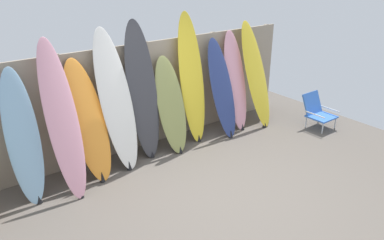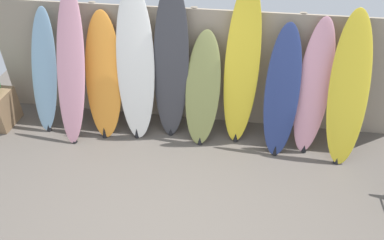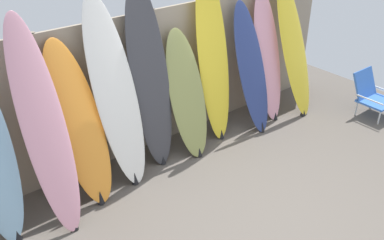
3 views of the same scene
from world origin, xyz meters
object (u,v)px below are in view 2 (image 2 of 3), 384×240
(surfboard_navy_7, at_px, (282,93))
(surfboard_pink_8, at_px, (313,89))
(surfboard_yellow_6, at_px, (242,68))
(surfboard_orange_2, at_px, (104,77))
(surfboard_pink_1, at_px, (71,69))
(surfboard_charcoal_4, at_px, (171,65))
(surfboard_olive_5, at_px, (203,90))
(surfboard_yellow_9, at_px, (349,91))
(surfboard_white_3, at_px, (136,67))
(surfboard_skyblue_0, at_px, (44,72))

(surfboard_navy_7, height_order, surfboard_pink_8, surfboard_pink_8)
(surfboard_navy_7, bearing_deg, surfboard_yellow_6, 164.58)
(surfboard_orange_2, bearing_deg, surfboard_pink_1, -161.43)
(surfboard_charcoal_4, relative_size, surfboard_olive_5, 1.39)
(surfboard_charcoal_4, bearing_deg, surfboard_olive_5, -13.44)
(surfboard_charcoal_4, bearing_deg, surfboard_yellow_9, -4.43)
(surfboard_navy_7, xyz_separation_m, surfboard_yellow_9, (0.84, -0.03, 0.12))
(surfboard_pink_1, height_order, surfboard_yellow_6, surfboard_yellow_6)
(surfboard_yellow_6, height_order, surfboard_navy_7, surfboard_yellow_6)
(surfboard_white_3, relative_size, surfboard_yellow_9, 1.08)
(surfboard_skyblue_0, distance_m, surfboard_navy_7, 3.43)
(surfboard_charcoal_4, bearing_deg, surfboard_navy_7, -5.86)
(surfboard_yellow_6, bearing_deg, surfboard_charcoal_4, 179.86)
(surfboard_charcoal_4, bearing_deg, surfboard_orange_2, -174.05)
(surfboard_pink_1, relative_size, surfboard_olive_5, 1.33)
(surfboard_olive_5, bearing_deg, surfboard_pink_1, -176.08)
(surfboard_pink_1, height_order, surfboard_charcoal_4, surfboard_charcoal_4)
(surfboard_white_3, height_order, surfboard_charcoal_4, surfboard_charcoal_4)
(surfboard_orange_2, bearing_deg, surfboard_navy_7, -1.30)
(surfboard_olive_5, bearing_deg, surfboard_navy_7, -2.53)
(surfboard_pink_1, relative_size, surfboard_pink_8, 1.15)
(surfboard_pink_1, bearing_deg, surfboard_pink_8, 2.92)
(surfboard_olive_5, bearing_deg, surfboard_pink_8, 1.69)
(surfboard_pink_1, relative_size, surfboard_navy_7, 1.20)
(surfboard_white_3, bearing_deg, surfboard_olive_5, -2.73)
(surfboard_pink_1, distance_m, surfboard_olive_5, 1.87)
(surfboard_skyblue_0, distance_m, surfboard_charcoal_4, 1.89)
(surfboard_pink_1, distance_m, surfboard_yellow_9, 3.77)
(surfboard_pink_1, bearing_deg, surfboard_olive_5, 3.92)
(surfboard_pink_1, relative_size, surfboard_yellow_9, 1.06)
(surfboard_charcoal_4, distance_m, surfboard_yellow_9, 2.40)
(surfboard_skyblue_0, height_order, surfboard_yellow_6, surfboard_yellow_6)
(surfboard_navy_7, relative_size, surfboard_yellow_9, 0.89)
(surfboard_pink_1, xyz_separation_m, surfboard_charcoal_4, (1.38, 0.24, 0.05))
(surfboard_pink_1, bearing_deg, surfboard_orange_2, 18.57)
(surfboard_skyblue_0, distance_m, surfboard_orange_2, 0.90)
(surfboard_skyblue_0, relative_size, surfboard_pink_8, 0.97)
(surfboard_orange_2, bearing_deg, surfboard_yellow_9, -1.41)
(surfboard_skyblue_0, bearing_deg, surfboard_yellow_9, -1.14)
(surfboard_white_3, xyz_separation_m, surfboard_olive_5, (0.96, -0.05, -0.28))
(surfboard_white_3, height_order, surfboard_olive_5, surfboard_white_3)
(surfboard_white_3, xyz_separation_m, surfboard_charcoal_4, (0.49, 0.07, 0.03))
(surfboard_skyblue_0, distance_m, surfboard_white_3, 1.40)
(surfboard_white_3, bearing_deg, surfboard_charcoal_4, 7.53)
(surfboard_charcoal_4, relative_size, surfboard_yellow_9, 1.11)
(surfboard_white_3, height_order, surfboard_pink_8, surfboard_white_3)
(surfboard_charcoal_4, xyz_separation_m, surfboard_pink_8, (1.97, -0.07, -0.18))
(surfboard_olive_5, height_order, surfboard_yellow_9, surfboard_yellow_9)
(surfboard_orange_2, relative_size, surfboard_yellow_6, 0.78)
(surfboard_orange_2, height_order, surfboard_charcoal_4, surfboard_charcoal_4)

